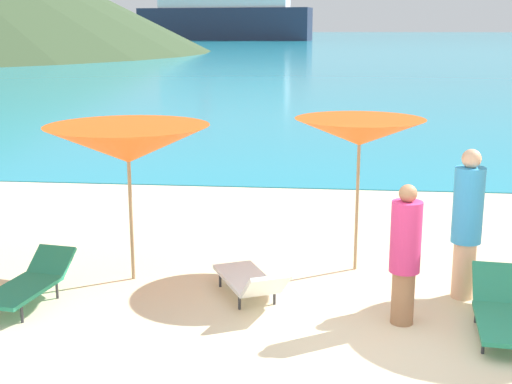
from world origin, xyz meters
The scene contains 10 objects.
ground_plane centered at (0.00, 10.00, -0.15)m, with size 50.00×100.00×0.30m, color beige.
ocean_water centered at (0.00, 227.75, 0.01)m, with size 650.00×440.00×0.02m, color teal.
umbrella_1 centered at (-3.15, 2.00, 1.88)m, with size 2.35×2.35×2.13m.
umbrella_2 centered at (-0.10, 2.72, 1.98)m, with size 1.89×1.89×2.17m.
lounge_chair_0 centered at (-4.20, 1.00, 0.28)m, with size 0.78×1.57×0.54m.
lounge_chair_2 centered at (-1.45, 1.40, 0.26)m, with size 1.15×1.62×0.57m.
lounge_chair_5 centered at (1.46, 0.76, 0.25)m, with size 0.69×1.65×0.58m.
beachgoer_1 centered at (1.23, 1.79, 1.02)m, with size 0.37×0.37×1.93m.
beachgoer_2 centered at (0.39, 0.89, 0.87)m, with size 0.35×0.35×1.67m.
cruise_ship centered at (-27.75, 171.73, 7.28)m, with size 44.57×13.57×19.38m.
Camera 1 is at (-0.51, -6.89, 3.39)m, focal length 49.11 mm.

